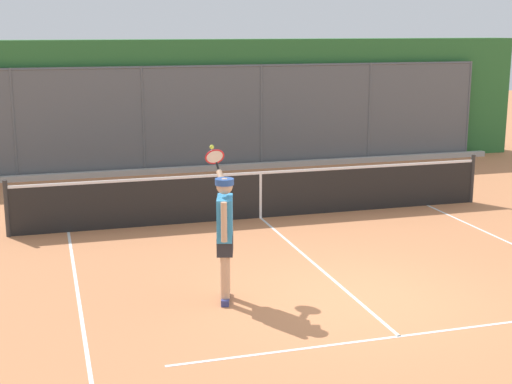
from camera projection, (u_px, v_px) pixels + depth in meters
ground_plane at (357, 300)px, 10.43m from camera, size 60.00×60.00×0.00m
court_line_markings at (406, 342)px, 9.05m from camera, size 7.67×11.16×0.01m
fence_backdrop at (198, 104)px, 20.15m from camera, size 19.15×1.37×3.48m
tennis_net at (260, 194)px, 14.83m from camera, size 9.86×0.09×1.07m
tennis_player at (225, 228)px, 10.21m from camera, size 0.40×1.46×2.07m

